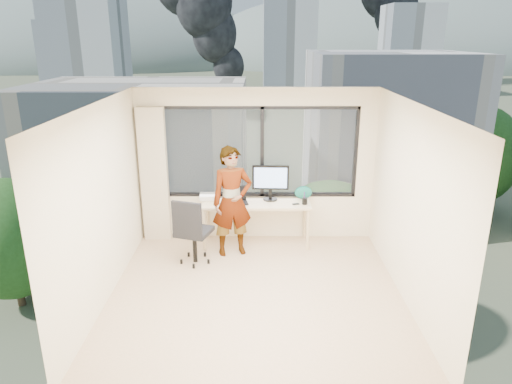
{
  "coord_description": "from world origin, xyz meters",
  "views": [
    {
      "loc": [
        0.02,
        -5.68,
        3.39
      ],
      "look_at": [
        0.0,
        1.0,
        1.15
      ],
      "focal_mm": 32.83,
      "sensor_mm": 36.0,
      "label": 1
    }
  ],
  "objects_px": {
    "person": "(232,202)",
    "laptop": "(236,197)",
    "desk": "(256,223)",
    "game_console": "(209,196)",
    "handbag": "(303,192)",
    "chair": "(194,230)",
    "monitor": "(270,183)"
  },
  "relations": [
    {
      "from": "person",
      "to": "monitor",
      "type": "distance_m",
      "value": 0.8
    },
    {
      "from": "person",
      "to": "handbag",
      "type": "relative_size",
      "value": 6.13
    },
    {
      "from": "person",
      "to": "laptop",
      "type": "height_order",
      "value": "person"
    },
    {
      "from": "monitor",
      "to": "game_console",
      "type": "relative_size",
      "value": 1.91
    },
    {
      "from": "monitor",
      "to": "laptop",
      "type": "xyz_separation_m",
      "value": [
        -0.57,
        -0.18,
        -0.19
      ]
    },
    {
      "from": "person",
      "to": "laptop",
      "type": "xyz_separation_m",
      "value": [
        0.05,
        0.31,
        -0.02
      ]
    },
    {
      "from": "chair",
      "to": "game_console",
      "type": "relative_size",
      "value": 3.43
    },
    {
      "from": "person",
      "to": "game_console",
      "type": "bearing_deg",
      "value": 111.31
    },
    {
      "from": "monitor",
      "to": "chair",
      "type": "bearing_deg",
      "value": -143.7
    },
    {
      "from": "monitor",
      "to": "desk",
      "type": "bearing_deg",
      "value": -150.53
    },
    {
      "from": "chair",
      "to": "laptop",
      "type": "distance_m",
      "value": 0.95
    },
    {
      "from": "laptop",
      "to": "person",
      "type": "bearing_deg",
      "value": -110.68
    },
    {
      "from": "person",
      "to": "game_console",
      "type": "height_order",
      "value": "person"
    },
    {
      "from": "desk",
      "to": "laptop",
      "type": "height_order",
      "value": "laptop"
    },
    {
      "from": "monitor",
      "to": "game_console",
      "type": "distance_m",
      "value": 1.07
    },
    {
      "from": "chair",
      "to": "game_console",
      "type": "distance_m",
      "value": 0.91
    },
    {
      "from": "chair",
      "to": "handbag",
      "type": "height_order",
      "value": "chair"
    },
    {
      "from": "desk",
      "to": "laptop",
      "type": "bearing_deg",
      "value": -170.35
    },
    {
      "from": "chair",
      "to": "person",
      "type": "xyz_separation_m",
      "value": [
        0.58,
        0.33,
        0.34
      ]
    },
    {
      "from": "chair",
      "to": "game_console",
      "type": "bearing_deg",
      "value": 97.51
    },
    {
      "from": "desk",
      "to": "handbag",
      "type": "relative_size",
      "value": 6.2
    },
    {
      "from": "person",
      "to": "game_console",
      "type": "xyz_separation_m",
      "value": [
        -0.42,
        0.54,
        -0.1
      ]
    },
    {
      "from": "chair",
      "to": "monitor",
      "type": "distance_m",
      "value": 1.53
    },
    {
      "from": "desk",
      "to": "chair",
      "type": "bearing_deg",
      "value": -144.31
    },
    {
      "from": "game_console",
      "to": "laptop",
      "type": "relative_size",
      "value": 0.83
    },
    {
      "from": "person",
      "to": "monitor",
      "type": "height_order",
      "value": "person"
    },
    {
      "from": "person",
      "to": "monitor",
      "type": "xyz_separation_m",
      "value": [
        0.62,
        0.49,
        0.17
      ]
    },
    {
      "from": "person",
      "to": "handbag",
      "type": "distance_m",
      "value": 1.3
    },
    {
      "from": "desk",
      "to": "chair",
      "type": "relative_size",
      "value": 1.65
    },
    {
      "from": "person",
      "to": "game_console",
      "type": "distance_m",
      "value": 0.69
    },
    {
      "from": "desk",
      "to": "game_console",
      "type": "height_order",
      "value": "game_console"
    },
    {
      "from": "desk",
      "to": "person",
      "type": "relative_size",
      "value": 1.01
    }
  ]
}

